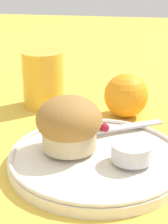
% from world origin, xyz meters
% --- Properties ---
extents(ground_plane, '(3.00, 3.00, 0.00)m').
position_xyz_m(ground_plane, '(0.00, 0.00, 0.00)').
color(ground_plane, gold).
extents(plate, '(0.24, 0.24, 0.02)m').
position_xyz_m(plate, '(0.01, -0.03, 0.01)').
color(plate, silver).
rests_on(plate, ground_plane).
extents(muffin, '(0.09, 0.09, 0.07)m').
position_xyz_m(muffin, '(-0.03, -0.02, 0.06)').
color(muffin, beige).
rests_on(muffin, plate).
extents(cream_ramekin, '(0.05, 0.05, 0.02)m').
position_xyz_m(cream_ramekin, '(0.06, -0.04, 0.03)').
color(cream_ramekin, silver).
rests_on(cream_ramekin, plate).
extents(berry_pair, '(0.03, 0.01, 0.01)m').
position_xyz_m(berry_pair, '(0.01, 0.04, 0.03)').
color(berry_pair, maroon).
rests_on(berry_pair, plate).
extents(butter_knife, '(0.16, 0.10, 0.00)m').
position_xyz_m(butter_knife, '(0.02, 0.05, 0.02)').
color(butter_knife, '#B7B7BC').
rests_on(butter_knife, plate).
extents(orange_fruit, '(0.08, 0.08, 0.08)m').
position_xyz_m(orange_fruit, '(0.04, 0.16, 0.04)').
color(orange_fruit, orange).
rests_on(orange_fruit, ground_plane).
extents(juice_glass, '(0.08, 0.08, 0.11)m').
position_xyz_m(juice_glass, '(-0.12, 0.18, 0.05)').
color(juice_glass, gold).
rests_on(juice_glass, ground_plane).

